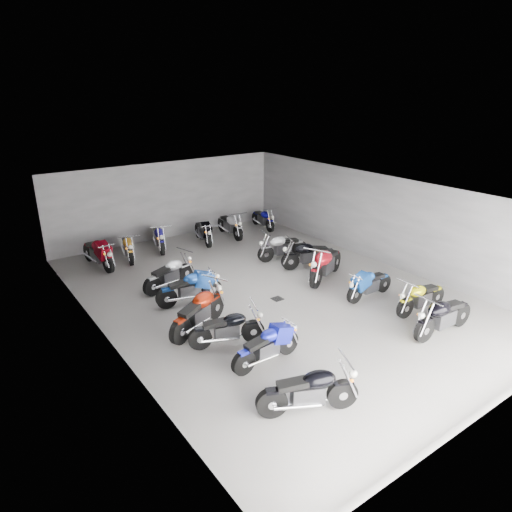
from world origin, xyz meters
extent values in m
plane|color=gray|center=(0.00, 0.00, 0.00)|extent=(14.00, 14.00, 0.00)
cube|color=gray|center=(0.00, 7.00, 1.60)|extent=(10.00, 0.10, 3.20)
cube|color=gray|center=(-5.00, 0.00, 1.60)|extent=(0.10, 14.00, 3.20)
cube|color=gray|center=(5.00, 0.00, 1.60)|extent=(0.10, 14.00, 3.20)
cube|color=black|center=(0.00, 0.00, 3.22)|extent=(10.00, 14.00, 0.04)
cube|color=black|center=(0.00, -0.50, 0.01)|extent=(0.32, 0.32, 0.01)
cylinder|color=black|center=(-2.02, -5.19, 0.32)|extent=(0.64, 0.39, 0.64)
cylinder|color=black|center=(-3.34, -4.58, 0.32)|extent=(0.65, 0.40, 0.64)
cube|color=#2D2D30|center=(-2.68, -4.88, 0.42)|extent=(0.72, 0.54, 0.40)
ellipsoid|color=black|center=(-2.48, -4.98, 0.74)|extent=(0.79, 0.65, 0.36)
cube|color=black|center=(-2.97, -4.75, 0.70)|extent=(0.67, 0.51, 0.18)
cylinder|color=black|center=(-1.66, -3.02, 0.30)|extent=(0.60, 0.15, 0.60)
cylinder|color=black|center=(-3.01, -3.10, 0.30)|extent=(0.60, 0.17, 0.60)
cube|color=#2D2D30|center=(-2.33, -3.06, 0.39)|extent=(0.62, 0.31, 0.37)
ellipsoid|color=#151C9F|center=(-2.13, -3.04, 0.69)|extent=(0.65, 0.41, 0.33)
cube|color=black|center=(-2.63, -3.07, 0.65)|extent=(0.58, 0.29, 0.17)
cylinder|color=black|center=(-2.02, -2.06, 0.30)|extent=(0.60, 0.32, 0.60)
cylinder|color=black|center=(-3.29, -1.60, 0.30)|extent=(0.61, 0.34, 0.60)
cube|color=#2D2D30|center=(-2.65, -1.83, 0.39)|extent=(0.66, 0.47, 0.37)
ellipsoid|color=black|center=(-2.46, -1.90, 0.69)|extent=(0.72, 0.57, 0.34)
cube|color=black|center=(-2.93, -1.73, 0.65)|extent=(0.62, 0.44, 0.17)
cylinder|color=black|center=(-2.16, -0.44, 0.34)|extent=(0.68, 0.41, 0.68)
cylinder|color=black|center=(-3.56, -1.08, 0.34)|extent=(0.69, 0.43, 0.68)
cube|color=#2D2D30|center=(-2.86, -0.76, 0.45)|extent=(0.76, 0.58, 0.43)
ellipsoid|color=maroon|center=(-2.65, -0.66, 0.79)|extent=(0.84, 0.69, 0.38)
cube|color=black|center=(-3.17, -0.90, 0.75)|extent=(0.72, 0.54, 0.19)
cylinder|color=black|center=(-1.60, 0.70, 0.31)|extent=(0.64, 0.22, 0.63)
cylinder|color=black|center=(-3.00, 0.91, 0.31)|extent=(0.64, 0.24, 0.63)
cube|color=#2D2D30|center=(-2.30, 0.81, 0.41)|extent=(0.67, 0.38, 0.39)
ellipsoid|color=navy|center=(-2.09, 0.78, 0.72)|extent=(0.72, 0.48, 0.35)
cube|color=black|center=(-2.61, 0.85, 0.69)|extent=(0.63, 0.36, 0.18)
cylinder|color=black|center=(-1.65, 2.33, 0.31)|extent=(0.63, 0.29, 0.62)
cylinder|color=black|center=(-3.00, 1.95, 0.31)|extent=(0.63, 0.31, 0.62)
cube|color=#2D2D30|center=(-2.32, 2.14, 0.41)|extent=(0.68, 0.45, 0.39)
ellipsoid|color=silver|center=(-2.12, 2.20, 0.71)|extent=(0.74, 0.55, 0.35)
cube|color=black|center=(-2.62, 2.06, 0.68)|extent=(0.64, 0.42, 0.18)
cylinder|color=black|center=(1.49, -4.60, 0.33)|extent=(0.67, 0.16, 0.67)
cylinder|color=black|center=(3.01, -4.65, 0.33)|extent=(0.67, 0.18, 0.67)
cube|color=#2D2D30|center=(2.25, -4.62, 0.44)|extent=(0.69, 0.34, 0.42)
ellipsoid|color=black|center=(2.02, -4.62, 0.77)|extent=(0.72, 0.44, 0.38)
cube|color=black|center=(2.58, -4.64, 0.73)|extent=(0.65, 0.31, 0.19)
cylinder|color=black|center=(2.16, -3.51, 0.30)|extent=(0.60, 0.14, 0.60)
cylinder|color=black|center=(3.52, -3.55, 0.30)|extent=(0.60, 0.16, 0.60)
cube|color=#2D2D30|center=(2.84, -3.53, 0.39)|extent=(0.62, 0.30, 0.37)
ellipsoid|color=yellow|center=(2.64, -3.52, 0.69)|extent=(0.65, 0.40, 0.34)
cube|color=black|center=(3.14, -3.54, 0.66)|extent=(0.58, 0.28, 0.17)
cylinder|color=black|center=(1.70, -2.05, 0.29)|extent=(0.59, 0.13, 0.58)
cylinder|color=black|center=(3.03, -2.02, 0.29)|extent=(0.59, 0.15, 0.58)
cube|color=#2D2D30|center=(2.37, -2.04, 0.38)|extent=(0.60, 0.29, 0.37)
ellipsoid|color=#184CA5|center=(2.16, -2.04, 0.68)|extent=(0.63, 0.38, 0.33)
cube|color=black|center=(2.66, -2.03, 0.64)|extent=(0.56, 0.27, 0.17)
cylinder|color=black|center=(1.51, -0.57, 0.36)|extent=(0.72, 0.43, 0.72)
cylinder|color=black|center=(3.00, 0.11, 0.36)|extent=(0.73, 0.45, 0.72)
cube|color=#2D2D30|center=(2.25, -0.23, 0.48)|extent=(0.81, 0.61, 0.45)
ellipsoid|color=maroon|center=(2.03, -0.33, 0.84)|extent=(0.89, 0.73, 0.41)
cube|color=black|center=(2.59, -0.08, 0.79)|extent=(0.76, 0.57, 0.21)
cylinder|color=black|center=(1.81, 1.09, 0.32)|extent=(0.65, 0.35, 0.65)
cylinder|color=black|center=(3.18, 0.57, 0.32)|extent=(0.66, 0.37, 0.65)
cube|color=#2D2D30|center=(2.50, 0.83, 0.42)|extent=(0.72, 0.52, 0.40)
ellipsoid|color=black|center=(2.29, 0.91, 0.75)|extent=(0.79, 0.62, 0.36)
cube|color=black|center=(2.80, 0.71, 0.71)|extent=(0.68, 0.48, 0.18)
cylinder|color=black|center=(1.57, 2.20, 0.31)|extent=(0.64, 0.23, 0.63)
cylinder|color=black|center=(2.97, 1.97, 0.31)|extent=(0.64, 0.25, 0.63)
cube|color=#2D2D30|center=(2.27, 2.08, 0.41)|extent=(0.68, 0.39, 0.39)
ellipsoid|color=#A4A4A8|center=(2.06, 2.12, 0.73)|extent=(0.72, 0.50, 0.35)
cube|color=black|center=(2.58, 2.03, 0.69)|extent=(0.64, 0.37, 0.18)
cylinder|color=black|center=(-3.48, 4.55, 0.34)|extent=(0.22, 0.69, 0.68)
cylinder|color=black|center=(-3.68, 6.07, 0.34)|extent=(0.24, 0.69, 0.68)
cube|color=#2D2D30|center=(-3.58, 5.31, 0.45)|extent=(0.40, 0.72, 0.42)
ellipsoid|color=maroon|center=(-3.55, 5.08, 0.79)|extent=(0.51, 0.77, 0.38)
cube|color=black|center=(-3.63, 5.65, 0.74)|extent=(0.38, 0.68, 0.19)
cylinder|color=black|center=(-2.59, 4.77, 0.31)|extent=(0.27, 0.63, 0.62)
cylinder|color=black|center=(-2.26, 6.14, 0.31)|extent=(0.28, 0.64, 0.62)
cube|color=#2D2D30|center=(-2.43, 5.46, 0.41)|extent=(0.43, 0.68, 0.39)
ellipsoid|color=orange|center=(-2.48, 5.25, 0.72)|extent=(0.53, 0.73, 0.35)
cube|color=black|center=(-2.35, 5.76, 0.68)|extent=(0.40, 0.64, 0.18)
cylinder|color=black|center=(-1.22, 5.11, 0.32)|extent=(0.31, 0.65, 0.64)
cylinder|color=black|center=(-0.81, 6.50, 0.32)|extent=(0.33, 0.66, 0.64)
cube|color=#2D2D30|center=(-1.02, 5.80, 0.42)|extent=(0.47, 0.71, 0.40)
ellipsoid|color=navy|center=(-1.08, 5.59, 0.74)|extent=(0.58, 0.77, 0.36)
cube|color=black|center=(-0.93, 6.11, 0.70)|extent=(0.44, 0.66, 0.18)
cylinder|color=black|center=(0.65, 4.82, 0.31)|extent=(0.26, 0.63, 0.62)
cylinder|color=black|center=(0.95, 6.18, 0.31)|extent=(0.27, 0.63, 0.62)
cube|color=#2D2D30|center=(0.80, 5.50, 0.40)|extent=(0.42, 0.67, 0.39)
ellipsoid|color=black|center=(0.75, 5.29, 0.71)|extent=(0.52, 0.72, 0.35)
cube|color=black|center=(0.87, 5.80, 0.67)|extent=(0.39, 0.63, 0.18)
cylinder|color=black|center=(2.08, 4.83, 0.33)|extent=(0.20, 0.67, 0.66)
cylinder|color=black|center=(2.23, 6.31, 0.33)|extent=(0.22, 0.67, 0.66)
cube|color=#2D2D30|center=(2.15, 5.57, 0.43)|extent=(0.37, 0.70, 0.41)
ellipsoid|color=#BAB9C1|center=(2.13, 5.34, 0.76)|extent=(0.48, 0.74, 0.37)
cube|color=black|center=(2.19, 5.89, 0.72)|extent=(0.35, 0.65, 0.19)
cylinder|color=black|center=(3.91, 5.03, 0.29)|extent=(0.20, 0.60, 0.59)
cylinder|color=black|center=(4.09, 6.34, 0.29)|extent=(0.22, 0.60, 0.59)
cube|color=#2D2D30|center=(4.00, 5.69, 0.39)|extent=(0.35, 0.63, 0.37)
ellipsoid|color=#0F0C9B|center=(3.97, 5.49, 0.68)|extent=(0.45, 0.67, 0.33)
cube|color=black|center=(4.04, 5.98, 0.64)|extent=(0.33, 0.59, 0.17)
camera|label=1|loc=(-7.84, -10.35, 6.14)|focal=32.00mm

